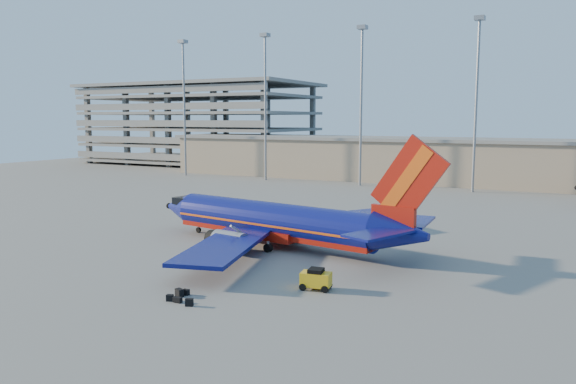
# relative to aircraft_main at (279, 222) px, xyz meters

# --- Properties ---
(ground) EXTENTS (220.00, 220.00, 0.00)m
(ground) POSITION_rel_aircraft_main_xyz_m (-5.60, 4.52, -2.35)
(ground) COLOR slate
(ground) RESTS_ON ground
(terminal_building) EXTENTS (122.00, 16.00, 8.50)m
(terminal_building) POSITION_rel_aircraft_main_xyz_m (4.40, 62.52, 1.97)
(terminal_building) COLOR #9E866D
(terminal_building) RESTS_ON ground
(parking_garage) EXTENTS (62.00, 32.00, 21.40)m
(parking_garage) POSITION_rel_aircraft_main_xyz_m (-67.60, 78.57, 9.38)
(parking_garage) COLOR slate
(parking_garage) RESTS_ON ground
(light_mast_row) EXTENTS (101.60, 1.60, 28.65)m
(light_mast_row) POSITION_rel_aircraft_main_xyz_m (-0.60, 50.52, 15.21)
(light_mast_row) COLOR gray
(light_mast_row) RESTS_ON ground
(aircraft_main) EXTENTS (32.31, 30.86, 10.99)m
(aircraft_main) POSITION_rel_aircraft_main_xyz_m (0.00, 0.00, 0.00)
(aircraft_main) COLOR navy
(aircraft_main) RESTS_ON ground
(baggage_tug) EXTENTS (2.32, 1.61, 1.54)m
(baggage_tug) POSITION_rel_aircraft_main_xyz_m (8.96, -10.83, -1.54)
(baggage_tug) COLOR yellow
(baggage_tug) RESTS_ON ground
(luggage_pile) EXTENTS (2.51, 2.13, 0.53)m
(luggage_pile) POSITION_rel_aircraft_main_xyz_m (1.77, -17.20, -2.12)
(luggage_pile) COLOR black
(luggage_pile) RESTS_ON ground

